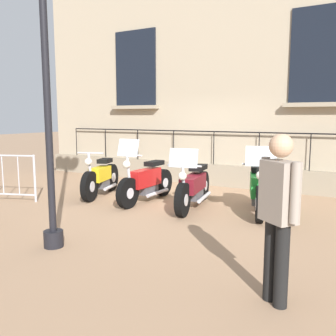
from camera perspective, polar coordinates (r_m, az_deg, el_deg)
ground_plane at (r=8.26m, az=1.63°, el=-5.09°), size 60.00×60.00×0.00m
building_facade at (r=10.45m, az=8.25°, el=17.13°), size 0.82×11.70×7.26m
motorcycle_yellow at (r=8.81m, az=-10.41°, el=-1.60°), size 1.91×0.77×1.09m
motorcycle_red at (r=8.07m, az=-3.43°, el=-2.18°), size 2.04×0.58×1.42m
motorcycle_maroon at (r=7.57m, az=4.01°, el=-2.98°), size 2.17×0.68×1.29m
motorcycle_green at (r=7.32m, az=13.87°, el=-3.35°), size 1.95×0.85×1.36m
pedestrian_standing at (r=3.76m, az=16.81°, el=-6.22°), size 0.39×0.44×1.72m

